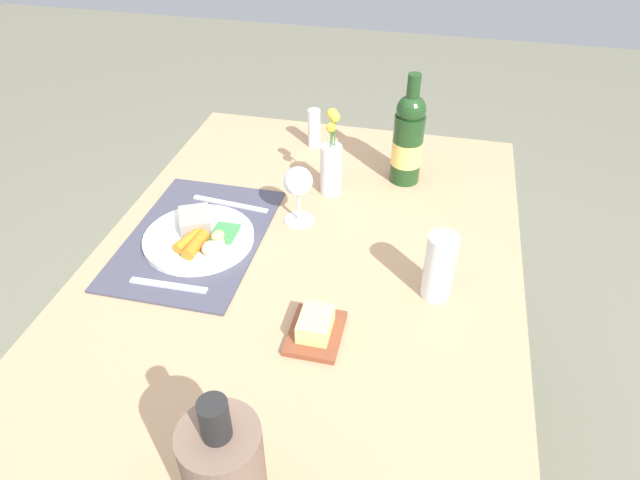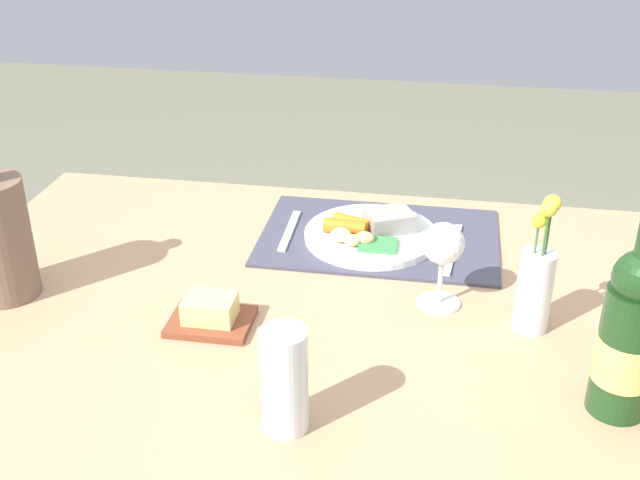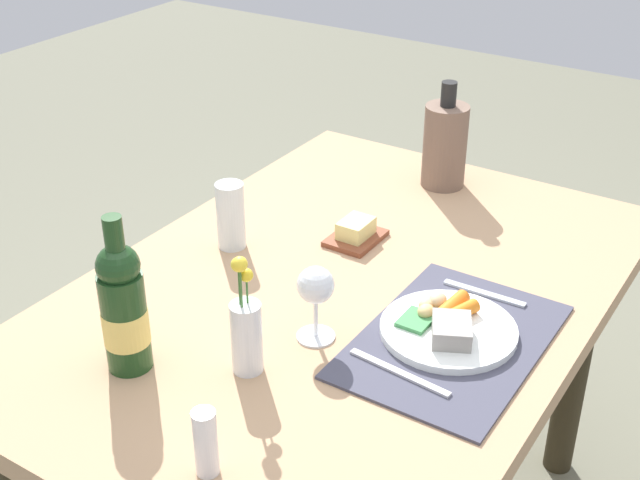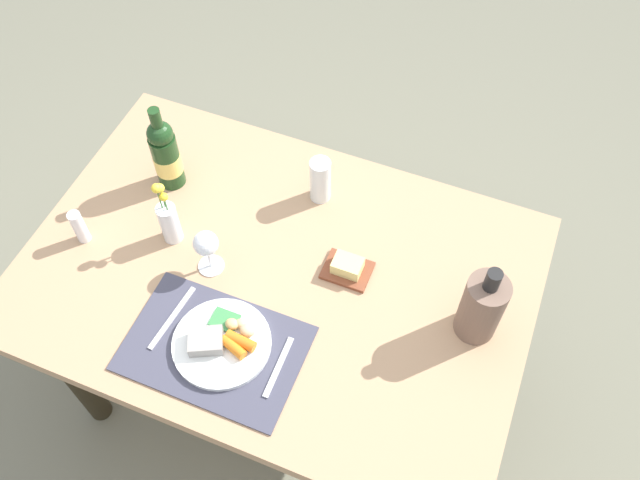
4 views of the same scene
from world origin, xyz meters
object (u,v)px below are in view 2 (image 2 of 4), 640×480
dining_table (330,361)px  wine_glass (443,248)px  fork (453,249)px  water_tumbler (285,386)px  dinner_plate (371,232)px  flower_vase (535,283)px  knife (290,231)px  butter_dish (210,314)px  wine_bottle (630,335)px

dining_table → wine_glass: (-0.17, -0.05, 0.21)m
fork → water_tumbler: (0.21, 0.52, 0.06)m
dinner_plate → flower_vase: size_ratio=1.10×
dining_table → wine_glass: 0.28m
fork → wine_glass: (0.02, 0.18, 0.10)m
dinner_plate → knife: size_ratio=1.49×
dinner_plate → knife: 0.16m
dining_table → butter_dish: size_ratio=10.68×
water_tumbler → wine_bottle: (-0.43, -0.11, 0.06)m
fork → wine_bottle: size_ratio=0.68×
knife → fork: bearing=174.8°
water_tumbler → wine_glass: size_ratio=1.01×
knife → butter_dish: 0.34m
fork → water_tumbler: size_ratio=1.35×
wine_bottle → wine_glass: 0.34m
wine_glass → wine_bottle: bearing=137.1°
dining_table → dinner_plate: dinner_plate is taller
water_tumbler → butter_dish: size_ratio=1.15×
flower_vase → butter_dish: size_ratio=1.78×
dinner_plate → butter_dish: (0.22, 0.33, -0.00)m
knife → wine_bottle: bearing=140.1°
water_tumbler → wine_bottle: wine_bottle is taller
wine_bottle → butter_dish: 0.62m
dinner_plate → fork: (-0.16, 0.02, -0.01)m
water_tumbler → butter_dish: water_tumbler is taller
wine_glass → butter_dish: 0.39m
water_tumbler → fork: bearing=-111.5°
dinner_plate → knife: dinner_plate is taller
fork → knife: size_ratio=1.19×
knife → flower_vase: flower_vase is taller
water_tumbler → knife: bearing=-78.9°
knife → dinner_plate: bearing=177.1°
flower_vase → wine_glass: bearing=-18.4°
dining_table → dinner_plate: (-0.04, -0.25, 0.12)m
dinner_plate → wine_glass: 0.26m
dining_table → water_tumbler: (0.01, 0.29, 0.17)m
water_tumbler → butter_dish: 0.28m
dinner_plate → wine_bottle: 0.58m
knife → wine_glass: bearing=143.9°
wine_glass → dining_table: bearing=15.4°
dinner_plate → water_tumbler: water_tumbler is taller
fork → water_tumbler: 0.57m
butter_dish → fork: bearing=-140.4°
wine_bottle → wine_glass: bearing=-42.9°
dining_table → knife: knife is taller
wine_glass → water_tumbler: bearing=61.1°
knife → flower_vase: 0.51m
dining_table → butter_dish: bearing=23.0°
dinner_plate → wine_glass: (-0.14, 0.20, 0.09)m
wine_glass → butter_dish: size_ratio=1.14×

